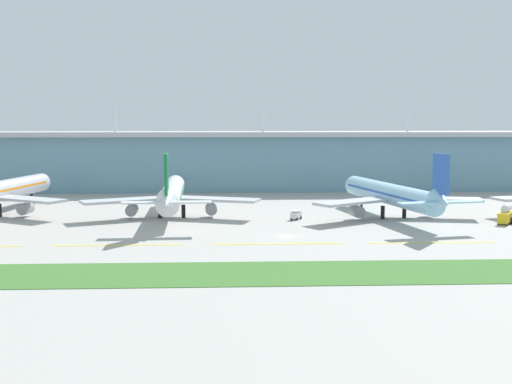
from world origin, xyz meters
The scene contains 11 objects.
ground_plane centered at (0.00, 0.00, 0.00)m, with size 600.00×600.00×0.00m, color #A8A59E.
terminal_building centered at (0.00, 104.62, 11.46)m, with size 288.00×34.00×31.50m.
airliner_near_middle centered at (-29.02, 30.82, 6.45)m, with size 48.75×61.64×18.90m.
airliner_far_middle centered at (31.26, 26.83, 6.44)m, with size 47.86×60.06×18.90m.
taxiway_stripe_mid_west centered at (-37.00, -9.09, 0.02)m, with size 28.00×0.70×0.04m, color yellow.
taxiway_stripe_centre centered at (-3.00, -9.09, 0.02)m, with size 28.00×0.70×0.04m, color yellow.
taxiway_stripe_mid_east centered at (31.00, -9.09, 0.02)m, with size 28.00×0.70×0.04m, color yellow.
grass_verge centered at (0.00, -35.57, 0.05)m, with size 300.00×18.00×0.10m, color #3D702D.
baggage_cart centered at (4.81, 24.87, 1.26)m, with size 3.42×4.02×2.48m.
pushback_tug centered at (59.78, 16.40, 1.10)m, with size 4.03×5.00×1.85m.
fuel_truck centered at (58.22, 15.52, 2.26)m, with size 6.24×7.40×4.95m.
Camera 1 is at (-13.54, -142.68, 26.17)m, focal length 44.26 mm.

